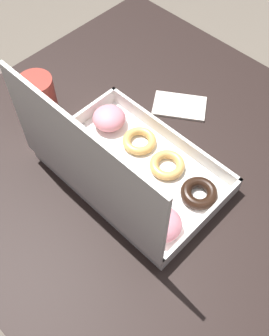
% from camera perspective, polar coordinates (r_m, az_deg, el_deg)
% --- Properties ---
extents(ground_plane, '(8.00, 8.00, 0.00)m').
position_cam_1_polar(ground_plane, '(1.53, 1.82, -15.04)').
color(ground_plane, '#6B6054').
extents(dining_table, '(0.99, 0.90, 0.72)m').
position_cam_1_polar(dining_table, '(0.97, 2.78, -2.94)').
color(dining_table, black).
rests_on(dining_table, ground_plane).
extents(donut_box, '(0.38, 0.26, 0.28)m').
position_cam_1_polar(donut_box, '(0.81, -1.81, -0.00)').
color(donut_box, white).
rests_on(donut_box, dining_table).
extents(coffee_mug, '(0.08, 0.08, 0.10)m').
position_cam_1_polar(coffee_mug, '(0.97, -13.82, 10.21)').
color(coffee_mug, '#A3382D').
rests_on(coffee_mug, dining_table).
extents(paper_napkin, '(0.15, 0.14, 0.01)m').
position_cam_1_polar(paper_napkin, '(1.00, 6.55, 8.94)').
color(paper_napkin, silver).
rests_on(paper_napkin, dining_table).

